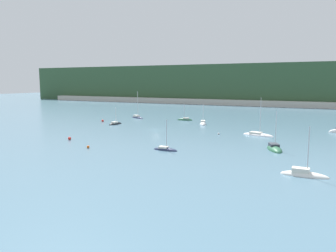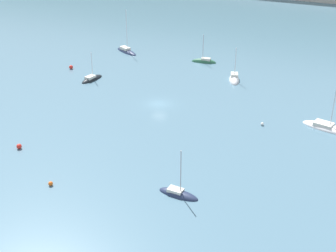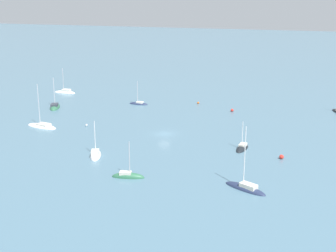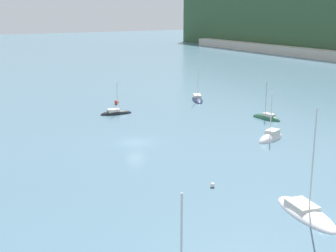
% 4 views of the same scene
% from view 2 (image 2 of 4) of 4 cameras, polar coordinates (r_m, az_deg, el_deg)
% --- Properties ---
extents(ground_plane, '(600.00, 600.00, 0.00)m').
position_cam_2_polar(ground_plane, '(87.15, -1.13, 2.72)').
color(ground_plane, slate).
extents(sailboat_0, '(4.16, 6.42, 8.08)m').
position_cam_2_polar(sailboat_0, '(99.67, 8.07, 5.61)').
color(sailboat_0, silver).
rests_on(sailboat_0, ground_plane).
extents(sailboat_1, '(2.65, 6.09, 6.63)m').
position_cam_2_polar(sailboat_1, '(100.21, -9.26, 5.62)').
color(sailboat_1, black).
rests_on(sailboat_1, ground_plane).
extents(sailboat_3, '(8.91, 4.53, 11.03)m').
position_cam_2_polar(sailboat_3, '(82.13, 18.79, -0.22)').
color(sailboat_3, silver).
rests_on(sailboat_3, ground_plane).
extents(sailboat_6, '(5.99, 2.70, 7.44)m').
position_cam_2_polar(sailboat_6, '(110.22, 4.41, 7.79)').
color(sailboat_6, '#2D6647').
rests_on(sailboat_6, ground_plane).
extents(sailboat_7, '(5.61, 1.94, 7.24)m').
position_cam_2_polar(sailboat_7, '(61.05, 1.26, -8.32)').
color(sailboat_7, '#232D4C').
rests_on(sailboat_7, ground_plane).
extents(sailboat_9, '(7.96, 5.41, 11.34)m').
position_cam_2_polar(sailboat_9, '(118.07, -5.08, 9.05)').
color(sailboat_9, '#232D4C').
rests_on(sailboat_9, ground_plane).
extents(mooring_buoy_0, '(0.61, 0.61, 0.61)m').
position_cam_2_polar(mooring_buoy_0, '(64.64, -14.12, -6.82)').
color(mooring_buoy_0, orange).
rests_on(mooring_buoy_0, ground_plane).
extents(mooring_buoy_1, '(0.87, 0.87, 0.87)m').
position_cam_2_polar(mooring_buoy_1, '(107.59, -11.74, 7.05)').
color(mooring_buoy_1, red).
rests_on(mooring_buoy_1, ground_plane).
extents(mooring_buoy_2, '(0.79, 0.79, 0.79)m').
position_cam_2_polar(mooring_buoy_2, '(74.96, -17.70, -2.38)').
color(mooring_buoy_2, red).
rests_on(mooring_buoy_2, ground_plane).
extents(mooring_buoy_3, '(0.53, 0.53, 0.53)m').
position_cam_2_polar(mooring_buoy_3, '(80.29, 11.42, 0.25)').
color(mooring_buoy_3, white).
rests_on(mooring_buoy_3, ground_plane).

